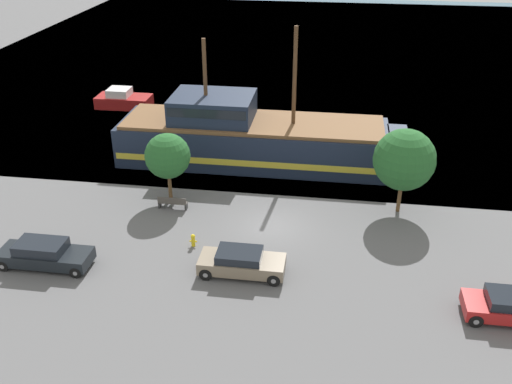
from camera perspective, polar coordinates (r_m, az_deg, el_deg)
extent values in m
plane|color=#5B5B5E|center=(34.60, 1.64, -3.43)|extent=(160.00, 160.00, 0.00)
plane|color=#33566B|center=(75.62, 5.74, 13.98)|extent=(80.00, 80.00, 0.00)
cube|color=#192338|center=(42.43, -0.31, 4.96)|extent=(19.62, 5.55, 2.92)
cube|color=gold|center=(42.60, -0.31, 4.42)|extent=(19.23, 5.63, 0.45)
cube|color=#192338|center=(42.09, 13.89, 4.57)|extent=(1.40, 3.05, 2.04)
cube|color=brown|center=(41.83, -0.31, 6.96)|extent=(18.83, 5.10, 0.25)
cube|color=#192338|center=(42.00, -4.33, 8.46)|extent=(5.89, 4.44, 1.81)
cube|color=black|center=(41.91, -4.35, 8.81)|extent=(5.59, 4.50, 0.65)
cylinder|color=#4C331E|center=(40.38, 3.89, 11.46)|extent=(0.28, 0.28, 6.89)
cylinder|color=#4C331E|center=(41.48, -5.11, 11.12)|extent=(0.28, 0.28, 5.85)
cube|color=maroon|center=(55.47, -13.05, 8.82)|extent=(5.02, 2.38, 1.06)
cube|color=silver|center=(55.34, -13.52, 9.68)|extent=(2.01, 1.85, 0.70)
cube|color=black|center=(55.12, -12.93, 9.68)|extent=(0.12, 1.66, 0.56)
cube|color=#7F705B|center=(30.23, -1.41, -7.21)|extent=(4.52, 1.81, 0.67)
cube|color=black|center=(29.93, -1.68, -6.31)|extent=(2.35, 1.63, 0.45)
cylinder|color=black|center=(29.52, 1.78, -8.80)|extent=(0.69, 0.22, 0.69)
cylinder|color=gray|center=(29.52, 1.78, -8.80)|extent=(0.26, 0.25, 0.26)
cylinder|color=black|center=(30.84, 2.14, -7.00)|extent=(0.69, 0.22, 0.69)
cylinder|color=gray|center=(30.84, 2.14, -7.00)|extent=(0.26, 0.25, 0.26)
cylinder|color=black|center=(30.03, -5.05, -8.18)|extent=(0.69, 0.22, 0.69)
cylinder|color=gray|center=(30.03, -5.05, -8.18)|extent=(0.26, 0.25, 0.26)
cylinder|color=black|center=(31.33, -4.38, -6.45)|extent=(0.69, 0.22, 0.69)
cylinder|color=gray|center=(31.33, -4.38, -6.45)|extent=(0.26, 0.25, 0.26)
cylinder|color=black|center=(28.93, 21.13, -11.91)|extent=(0.68, 0.22, 0.68)
cylinder|color=gray|center=(28.93, 21.13, -11.91)|extent=(0.26, 0.25, 0.26)
cylinder|color=black|center=(30.20, 20.55, -9.92)|extent=(0.68, 0.22, 0.68)
cylinder|color=gray|center=(30.20, 20.55, -9.92)|extent=(0.26, 0.25, 0.26)
cube|color=black|center=(32.85, -20.31, -6.07)|extent=(4.98, 1.78, 0.68)
cube|color=black|center=(32.60, -20.72, -5.13)|extent=(2.59, 1.60, 0.55)
cylinder|color=black|center=(31.54, -17.56, -7.67)|extent=(0.63, 0.22, 0.63)
cylinder|color=gray|center=(31.54, -17.56, -7.67)|extent=(0.24, 0.25, 0.24)
cylinder|color=black|center=(32.71, -16.43, -6.09)|extent=(0.63, 0.22, 0.63)
cylinder|color=gray|center=(32.71, -16.43, -6.09)|extent=(0.24, 0.25, 0.24)
cylinder|color=black|center=(33.42, -23.98, -6.76)|extent=(0.63, 0.22, 0.63)
cylinder|color=gray|center=(33.42, -23.98, -6.76)|extent=(0.24, 0.25, 0.24)
cylinder|color=black|center=(34.53, -22.68, -5.31)|extent=(0.63, 0.22, 0.63)
cylinder|color=gray|center=(34.53, -22.68, -5.31)|extent=(0.24, 0.25, 0.24)
cylinder|color=yellow|center=(32.79, -6.29, -4.96)|extent=(0.22, 0.22, 0.56)
sphere|color=yellow|center=(32.60, -6.33, -4.43)|extent=(0.25, 0.25, 0.25)
cylinder|color=yellow|center=(32.81, -6.57, -4.89)|extent=(0.10, 0.09, 0.09)
cylinder|color=yellow|center=(32.74, -6.02, -4.94)|extent=(0.10, 0.09, 0.09)
cube|color=#4C4742|center=(36.68, -8.32, -1.03)|extent=(1.85, 0.45, 0.05)
cube|color=#4C4742|center=(36.41, -8.43, -0.86)|extent=(1.85, 0.06, 0.40)
cube|color=#2D2D2D|center=(37.03, -9.59, -1.24)|extent=(0.12, 0.36, 0.40)
cube|color=#2D2D2D|center=(36.56, -6.99, -1.43)|extent=(0.12, 0.36, 0.40)
cylinder|color=brown|center=(37.57, -8.60, 0.57)|extent=(0.24, 0.24, 1.87)
sphere|color=#235B28|center=(36.63, -8.84, 3.59)|extent=(2.91, 2.91, 2.91)
cylinder|color=brown|center=(36.82, 14.14, -0.52)|extent=(0.24, 0.24, 1.97)
sphere|color=#235B28|center=(35.70, 14.61, 3.15)|extent=(3.79, 3.79, 3.79)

